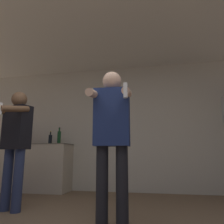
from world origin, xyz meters
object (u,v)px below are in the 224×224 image
Objects in this scene: bottle_tall_gin at (50,139)px; bottle_short_whiskey at (59,137)px; bottle_green_wine at (21,138)px; bottle_dark_rum at (27,139)px; person_man_side at (15,138)px; person_woman_foreground at (112,132)px; bottle_brown_liquor at (16,138)px.

bottle_short_whiskey is at bearing 0.00° from bottle_tall_gin.
bottle_tall_gin is 0.68m from bottle_green_wine.
person_man_side is (0.81, -1.52, -0.11)m from bottle_dark_rum.
bottle_dark_rum is 2.97m from person_woman_foreground.
person_woman_foreground is at bearing -39.71° from bottle_green_wine.
person_woman_foreground is at bearing -52.69° from bottle_short_whiskey.
person_woman_foreground reaches higher than bottle_brown_liquor.
bottle_tall_gin is at bearing -0.00° from bottle_green_wine.
bottle_tall_gin is 0.81× the size of bottle_green_wine.
bottle_dark_rum is 0.54m from bottle_tall_gin.
person_woman_foreground is at bearing -49.30° from bottle_tall_gin.
person_man_side is at bearing 162.68° from person_woman_foreground.
bottle_tall_gin is at bearing -180.00° from bottle_short_whiskey.
person_woman_foreground reaches higher than bottle_dark_rum.
bottle_tall_gin is (0.79, 0.00, -0.03)m from bottle_brown_liquor.
bottle_brown_liquor is (-0.25, 0.00, 0.02)m from bottle_dark_rum.
bottle_green_wine is 0.21× the size of person_woman_foreground.
person_woman_foreground reaches higher than person_man_side.
person_man_side is (0.08, -1.52, -0.14)m from bottle_short_whiskey.
bottle_short_whiskey is 1.04× the size of bottle_green_wine.
bottle_tall_gin is 2.59m from person_woman_foreground.
bottle_brown_liquor is 0.90× the size of bottle_short_whiskey.
bottle_short_whiskey is 0.22× the size of person_man_side.
bottle_green_wine is at bearing 140.29° from person_woman_foreground.
bottle_short_whiskey reaches higher than bottle_tall_gin.
person_man_side is (-1.41, 0.44, -0.00)m from person_woman_foreground.
person_woman_foreground is 1.48m from person_man_side.
bottle_tall_gin is at bearing 0.00° from bottle_brown_liquor.
bottle_green_wine is at bearing 180.00° from bottle_dark_rum.
bottle_short_whiskey reaches higher than bottle_green_wine.
bottle_brown_liquor is 1.87m from person_man_side.
bottle_brown_liquor is 0.79m from bottle_tall_gin.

